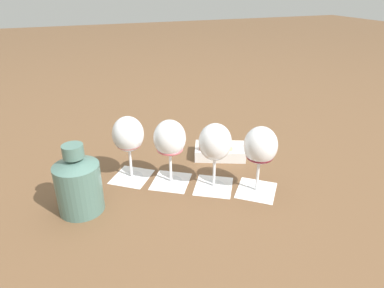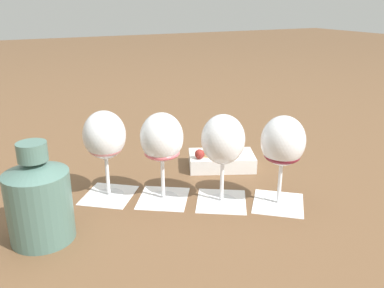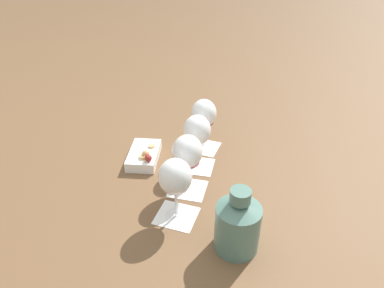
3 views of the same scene
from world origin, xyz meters
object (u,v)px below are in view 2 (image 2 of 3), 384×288
Objects in this scene: wine_glass_0 at (105,139)px; wine_glass_3 at (283,145)px; snack_dish at (221,160)px; ceramic_vase at (39,199)px; wine_glass_1 at (162,141)px; wine_glass_2 at (223,143)px.

wine_glass_0 and wine_glass_3 have the same top height.
wine_glass_0 is 1.00× the size of snack_dish.
ceramic_vase is at bearing -162.79° from snack_dish.
wine_glass_1 is 0.24m from snack_dish.
snack_dish is (0.29, 0.03, -0.11)m from wine_glass_0.
wine_glass_3 is at bearing -10.28° from ceramic_vase.
wine_glass_2 reaches higher than snack_dish.
wine_glass_2 is 0.36m from ceramic_vase.
snack_dish is at bearing 60.37° from wine_glass_2.
wine_glass_3 is 0.46m from ceramic_vase.
wine_glass_1 is 1.00× the size of snack_dish.
snack_dish is at bearing 92.82° from wine_glass_3.
snack_dish is (-0.01, 0.22, -0.11)m from wine_glass_3.
wine_glass_2 is at bearing -119.63° from snack_dish.
wine_glass_2 is at bearing -32.56° from wine_glass_1.
wine_glass_3 is at bearing -30.98° from wine_glass_2.
wine_glass_0 is 0.36m from wine_glass_3.
ceramic_vase is (-0.15, -0.11, -0.05)m from wine_glass_0.
wine_glass_2 and wine_glass_3 have the same top height.
wine_glass_1 is at bearing 148.21° from wine_glass_3.
wine_glass_0 is 0.12m from wine_glass_1.
wine_glass_0 is at bearing 147.71° from wine_glass_3.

